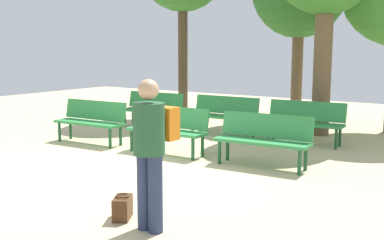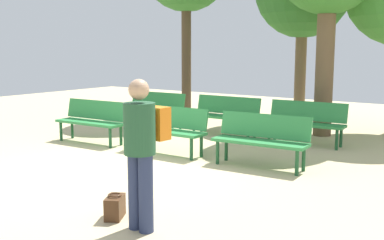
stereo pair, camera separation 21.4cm
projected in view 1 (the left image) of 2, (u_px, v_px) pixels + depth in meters
ground_plane at (113, 172)px, 7.56m from camera, size 24.00×24.00×0.00m
bench_r0_c0 at (91, 119)px, 9.77m from camera, size 1.62×0.57×0.87m
bench_r0_c1 at (168, 127)px, 8.80m from camera, size 1.61×0.51×0.87m
bench_r0_c2 at (263, 137)px, 7.82m from camera, size 1.63×0.59×0.87m
bench_r1_c0 at (153, 108)px, 11.60m from camera, size 1.62×0.54×0.87m
bench_r1_c1 at (224, 113)px, 10.66m from camera, size 1.61×0.52×0.87m
bench_r1_c2 at (305, 120)px, 9.67m from camera, size 1.63×0.58×0.87m
visitor_with_backpack at (151, 146)px, 5.01m from camera, size 0.36×0.54×1.65m
handbag at (123, 207)px, 5.46m from camera, size 0.31×0.37×0.29m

